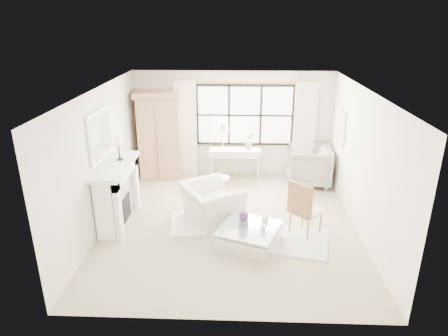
{
  "coord_description": "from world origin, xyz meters",
  "views": [
    {
      "loc": [
        0.17,
        -7.16,
        3.96
      ],
      "look_at": [
        -0.13,
        0.2,
        1.13
      ],
      "focal_mm": 32.0,
      "sensor_mm": 36.0,
      "label": 1
    }
  ],
  "objects": [
    {
      "name": "floor",
      "position": [
        0.0,
        0.0,
        0.0
      ],
      "size": [
        5.5,
        5.5,
        0.0
      ],
      "primitive_type": "plane",
      "color": "tan",
      "rests_on": "ground"
    },
    {
      "name": "ceiling",
      "position": [
        0.0,
        0.0,
        2.7
      ],
      "size": [
        5.5,
        5.5,
        0.0
      ],
      "primitive_type": "plane",
      "rotation": [
        3.14,
        0.0,
        0.0
      ],
      "color": "white",
      "rests_on": "ground"
    },
    {
      "name": "wall_back",
      "position": [
        0.0,
        2.75,
        1.35
      ],
      "size": [
        5.0,
        0.0,
        5.0
      ],
      "primitive_type": "plane",
      "rotation": [
        1.57,
        0.0,
        0.0
      ],
      "color": "beige",
      "rests_on": "ground"
    },
    {
      "name": "wall_front",
      "position": [
        0.0,
        -2.75,
        1.35
      ],
      "size": [
        5.0,
        0.0,
        5.0
      ],
      "primitive_type": "plane",
      "rotation": [
        -1.57,
        0.0,
        0.0
      ],
      "color": "silver",
      "rests_on": "ground"
    },
    {
      "name": "wall_left",
      "position": [
        -2.5,
        0.0,
        1.35
      ],
      "size": [
        0.0,
        5.5,
        5.5
      ],
      "primitive_type": "plane",
      "rotation": [
        1.57,
        0.0,
        1.57
      ],
      "color": "beige",
      "rests_on": "ground"
    },
    {
      "name": "wall_right",
      "position": [
        2.5,
        0.0,
        1.35
      ],
      "size": [
        0.0,
        5.5,
        5.5
      ],
      "primitive_type": "plane",
      "rotation": [
        1.57,
        0.0,
        -1.57
      ],
      "color": "white",
      "rests_on": "ground"
    },
    {
      "name": "window_pane",
      "position": [
        0.3,
        2.73,
        1.6
      ],
      "size": [
        2.4,
        0.02,
        1.5
      ],
      "primitive_type": "cube",
      "color": "silver",
      "rests_on": "wall_back"
    },
    {
      "name": "window_frame",
      "position": [
        0.3,
        2.72,
        1.6
      ],
      "size": [
        2.5,
        0.04,
        1.5
      ],
      "primitive_type": null,
      "color": "black",
      "rests_on": "wall_back"
    },
    {
      "name": "curtain_rod",
      "position": [
        0.3,
        2.67,
        2.47
      ],
      "size": [
        3.3,
        0.04,
        0.04
      ],
      "primitive_type": "cylinder",
      "rotation": [
        0.0,
        1.57,
        0.0
      ],
      "color": "#BC8F41",
      "rests_on": "wall_back"
    },
    {
      "name": "curtain_left",
      "position": [
        -1.2,
        2.65,
        1.24
      ],
      "size": [
        0.55,
        0.1,
        2.47
      ],
      "primitive_type": "cube",
      "color": "silver",
      "rests_on": "ground"
    },
    {
      "name": "curtain_right",
      "position": [
        1.8,
        2.65,
        1.24
      ],
      "size": [
        0.55,
        0.1,
        2.47
      ],
      "primitive_type": "cube",
      "color": "beige",
      "rests_on": "ground"
    },
    {
      "name": "fireplace",
      "position": [
        -2.27,
        0.0,
        0.65
      ],
      "size": [
        0.58,
        1.66,
        1.26
      ],
      "color": "white",
      "rests_on": "ground"
    },
    {
      "name": "mirror_frame",
      "position": [
        -2.47,
        0.0,
        1.84
      ],
      "size": [
        0.05,
        1.15,
        0.95
      ],
      "primitive_type": "cube",
      "color": "white",
      "rests_on": "wall_left"
    },
    {
      "name": "mirror_glass",
      "position": [
        -2.44,
        0.0,
        1.84
      ],
      "size": [
        0.02,
        1.0,
        0.8
      ],
      "primitive_type": "cube",
      "color": "silver",
      "rests_on": "wall_left"
    },
    {
      "name": "art_frame",
      "position": [
        2.47,
        1.7,
        1.55
      ],
      "size": [
        0.04,
        0.62,
        0.82
      ],
      "primitive_type": "cube",
      "color": "white",
      "rests_on": "wall_right"
    },
    {
      "name": "art_canvas",
      "position": [
        2.45,
        1.7,
        1.55
      ],
      "size": [
        0.01,
        0.52,
        0.72
      ],
      "primitive_type": "cube",
      "color": "beige",
      "rests_on": "wall_right"
    },
    {
      "name": "mantel_lamp",
      "position": [
        -2.21,
        0.24,
        1.65
      ],
      "size": [
        0.22,
        0.22,
        0.51
      ],
      "color": "black",
      "rests_on": "fireplace"
    },
    {
      "name": "armoire",
      "position": [
        -1.87,
        2.47,
        1.14
      ],
      "size": [
        1.22,
        0.87,
        2.24
      ],
      "rotation": [
        0.0,
        0.0,
        0.16
      ],
      "color": "tan",
      "rests_on": "floor"
    },
    {
      "name": "console_table",
      "position": [
        0.07,
        2.44,
        0.4
      ],
      "size": [
        1.3,
        0.45,
        0.8
      ],
      "rotation": [
        0.0,
        0.0,
        -0.0
      ],
      "color": "white",
      "rests_on": "floor"
    },
    {
      "name": "console_lamp",
      "position": [
        -0.23,
        2.43,
        1.36
      ],
      "size": [
        0.28,
        0.28,
        0.69
      ],
      "color": "gold",
      "rests_on": "console_table"
    },
    {
      "name": "orchid_plant",
      "position": [
        0.42,
        2.42,
        1.01
      ],
      "size": [
        0.27,
        0.23,
        0.42
      ],
      "primitive_type": "imported",
      "rotation": [
        0.0,
        0.0,
        0.22
      ],
      "color": "#59744D",
      "rests_on": "console_table"
    },
    {
      "name": "side_table",
      "position": [
        -0.23,
        1.24,
        0.33
      ],
      "size": [
        0.4,
        0.4,
        0.51
      ],
      "color": "white",
      "rests_on": "floor"
    },
    {
      "name": "rug_left",
      "position": [
        -0.45,
        0.04,
        0.01
      ],
      "size": [
        1.64,
        1.26,
        0.03
      ],
      "primitive_type": "cube",
      "rotation": [
        0.0,
        0.0,
        0.14
      ],
      "color": "white",
      "rests_on": "floor"
    },
    {
      "name": "rug_right",
      "position": [
        1.09,
        -0.6,
        0.01
      ],
      "size": [
        1.69,
        1.41,
        0.03
      ],
      "primitive_type": "cube",
      "rotation": [
        0.0,
        0.0,
        -0.22
      ],
      "color": "silver",
      "rests_on": "floor"
    },
    {
      "name": "club_armchair",
      "position": [
        -0.39,
        0.16,
        0.38
      ],
      "size": [
        1.47,
        1.52,
        0.75
      ],
      "primitive_type": "imported",
      "rotation": [
        0.0,
        0.0,
        2.12
      ],
      "color": "white",
      "rests_on": "floor"
    },
    {
      "name": "wingback_chair",
      "position": [
        1.9,
        2.18,
        0.48
      ],
      "size": [
        1.15,
        1.13,
        0.96
      ],
      "primitive_type": "imported",
      "rotation": [
        0.0,
        0.0,
        -1.67
      ],
      "color": "gray",
      "rests_on": "floor"
    },
    {
      "name": "french_chair",
      "position": [
        1.44,
        -0.33,
        0.31
      ],
      "size": [
        0.68,
        0.68,
        1.08
      ],
      "rotation": [
        0.0,
        0.0,
        2.35
      ],
      "color": "#9A6C40",
      "rests_on": "floor"
    },
    {
      "name": "coffee_table",
      "position": [
        0.37,
        -0.8,
        0.18
      ],
      "size": [
        1.3,
        1.3,
        0.38
      ],
      "rotation": [
        0.0,
        0.0,
        -0.37
      ],
      "color": "white",
      "rests_on": "floor"
    },
    {
      "name": "planter_box",
      "position": [
        0.27,
        -0.75,
        0.44
      ],
      "size": [
        0.18,
        0.18,
        0.12
      ],
      "primitive_type": "cube",
      "rotation": [
        0.0,
        0.0,
        -0.14
      ],
      "color": "slate",
      "rests_on": "coffee_table"
    },
    {
      "name": "planter_flowers",
      "position": [
        0.27,
        -0.75,
        0.58
      ],
      "size": [
        0.17,
        0.17,
        0.17
      ],
      "primitive_type": "sphere",
      "color": "#4C2968",
      "rests_on": "planter_box"
    },
    {
      "name": "pillar_candle",
      "position": [
        0.61,
        -0.91,
        0.44
      ],
      "size": [
        0.09,
        0.09,
        0.12
      ],
      "primitive_type": "cylinder",
      "color": "white",
      "rests_on": "coffee_table"
    },
    {
      "name": "coffee_vase",
      "position": [
        0.67,
        -0.56,
        0.45
      ],
      "size": [
        0.17,
        0.17,
        0.14
      ],
      "primitive_type": "imported",
      "rotation": [
        0.0,
        0.0,
        0.36
      ],
      "color": "white",
      "rests_on": "coffee_table"
    }
  ]
}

